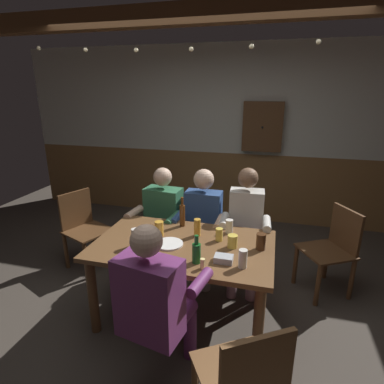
# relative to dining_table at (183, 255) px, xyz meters

# --- Properties ---
(ground_plane) EXTENTS (7.93, 7.93, 0.00)m
(ground_plane) POSITION_rel_dining_table_xyz_m (0.00, -0.04, -0.63)
(ground_plane) COLOR #423A33
(back_wall_upper) EXTENTS (6.61, 0.12, 1.56)m
(back_wall_upper) POSITION_rel_dining_table_xyz_m (0.00, 2.49, 1.21)
(back_wall_upper) COLOR beige
(back_wall_wainscot) EXTENTS (6.61, 0.12, 1.05)m
(back_wall_wainscot) POSITION_rel_dining_table_xyz_m (0.00, 2.49, -0.10)
(back_wall_wainscot) COLOR brown
(back_wall_wainscot) RESTS_ON ground_plane
(ceiling_beam) EXTENTS (5.95, 0.14, 0.16)m
(ceiling_beam) POSITION_rel_dining_table_xyz_m (0.00, 0.31, 1.91)
(ceiling_beam) COLOR brown
(dining_table) EXTENTS (1.51, 0.92, 0.73)m
(dining_table) POSITION_rel_dining_table_xyz_m (0.00, 0.00, 0.00)
(dining_table) COLOR brown
(dining_table) RESTS_ON ground_plane
(person_0) EXTENTS (0.56, 0.55, 1.19)m
(person_0) POSITION_rel_dining_table_xyz_m (-0.46, 0.68, 0.03)
(person_0) COLOR #33724C
(person_0) RESTS_ON ground_plane
(person_1) EXTENTS (0.52, 0.49, 1.20)m
(person_1) POSITION_rel_dining_table_xyz_m (-0.00, 0.69, 0.04)
(person_1) COLOR #2D4C84
(person_1) RESTS_ON ground_plane
(person_2) EXTENTS (0.50, 0.54, 1.24)m
(person_2) POSITION_rel_dining_table_xyz_m (0.46, 0.67, 0.05)
(person_2) COLOR silver
(person_2) RESTS_ON ground_plane
(person_3) EXTENTS (0.59, 0.59, 1.23)m
(person_3) POSITION_rel_dining_table_xyz_m (0.01, -0.69, 0.05)
(person_3) COLOR #6B2D66
(person_3) RESTS_ON ground_plane
(chair_empty_near_right) EXTENTS (0.57, 0.57, 0.88)m
(chair_empty_near_right) POSITION_rel_dining_table_xyz_m (-1.36, 0.56, -0.15)
(chair_empty_near_right) COLOR brown
(chair_empty_near_right) RESTS_ON ground_plane
(chair_empty_near_left) EXTENTS (0.60, 0.60, 0.88)m
(chair_empty_near_left) POSITION_rel_dining_table_xyz_m (1.33, 0.76, -0.15)
(chair_empty_near_left) COLOR brown
(chair_empty_near_left) RESTS_ON ground_plane
(chair_empty_far_end) EXTENTS (0.61, 0.61, 0.88)m
(chair_empty_far_end) POSITION_rel_dining_table_xyz_m (0.63, -0.98, -0.15)
(chair_empty_far_end) COLOR brown
(chair_empty_far_end) RESTS_ON ground_plane
(table_candle) EXTENTS (0.04, 0.04, 0.08)m
(table_candle) POSITION_rel_dining_table_xyz_m (0.25, -0.35, 0.15)
(table_candle) COLOR #F9E08C
(table_candle) RESTS_ON dining_table
(condiment_caddy) EXTENTS (0.14, 0.10, 0.05)m
(condiment_caddy) POSITION_rel_dining_table_xyz_m (0.38, -0.21, 0.13)
(condiment_caddy) COLOR #B2B7BC
(condiment_caddy) RESTS_ON dining_table
(plate_0) EXTENTS (0.23, 0.23, 0.01)m
(plate_0) POSITION_rel_dining_table_xyz_m (-0.11, -0.05, 0.12)
(plate_0) COLOR white
(plate_0) RESTS_ON dining_table
(bottle_0) EXTENTS (0.05, 0.05, 0.29)m
(bottle_0) POSITION_rel_dining_table_xyz_m (-0.11, 0.34, 0.23)
(bottle_0) COLOR #593314
(bottle_0) RESTS_ON dining_table
(bottle_1) EXTENTS (0.07, 0.07, 0.23)m
(bottle_1) POSITION_rel_dining_table_xyz_m (0.18, -0.27, 0.20)
(bottle_1) COLOR #195923
(bottle_1) RESTS_ON dining_table
(pint_glass_0) EXTENTS (0.06, 0.06, 0.14)m
(pint_glass_0) POSITION_rel_dining_table_xyz_m (0.53, -0.25, 0.18)
(pint_glass_0) COLOR white
(pint_glass_0) RESTS_ON dining_table
(pint_glass_1) EXTENTS (0.08, 0.08, 0.11)m
(pint_glass_1) POSITION_rel_dining_table_xyz_m (0.41, 0.04, 0.16)
(pint_glass_1) COLOR #E5C64C
(pint_glass_1) RESTS_ON dining_table
(pint_glass_2) EXTENTS (0.08, 0.08, 0.13)m
(pint_glass_2) POSITION_rel_dining_table_xyz_m (-0.25, 0.09, 0.17)
(pint_glass_2) COLOR gold
(pint_glass_2) RESTS_ON dining_table
(pint_glass_3) EXTENTS (0.06, 0.06, 0.11)m
(pint_glass_3) POSITION_rel_dining_table_xyz_m (0.28, 0.13, 0.17)
(pint_glass_3) COLOR #E5C64C
(pint_glass_3) RESTS_ON dining_table
(pint_glass_4) EXTENTS (0.07, 0.07, 0.16)m
(pint_glass_4) POSITION_rel_dining_table_xyz_m (-0.37, -0.15, 0.19)
(pint_glass_4) COLOR white
(pint_glass_4) RESTS_ON dining_table
(pint_glass_5) EXTENTS (0.08, 0.08, 0.14)m
(pint_glass_5) POSITION_rel_dining_table_xyz_m (0.64, 0.06, 0.18)
(pint_glass_5) COLOR #4C2D19
(pint_glass_5) RESTS_ON dining_table
(pint_glass_6) EXTENTS (0.06, 0.06, 0.16)m
(pint_glass_6) POSITION_rel_dining_table_xyz_m (0.08, 0.17, 0.19)
(pint_glass_6) COLOR gold
(pint_glass_6) RESTS_ON dining_table
(pint_glass_7) EXTENTS (0.07, 0.07, 0.12)m
(pint_glass_7) POSITION_rel_dining_table_xyz_m (0.34, 0.31, 0.17)
(pint_glass_7) COLOR white
(pint_glass_7) RESTS_ON dining_table
(wall_dart_cabinet) EXTENTS (0.56, 0.15, 0.70)m
(wall_dart_cabinet) POSITION_rel_dining_table_xyz_m (0.49, 2.36, 0.85)
(wall_dart_cabinet) COLOR brown
(string_lights) EXTENTS (4.66, 0.04, 0.17)m
(string_lights) POSITION_rel_dining_table_xyz_m (-0.00, 0.26, 1.70)
(string_lights) COLOR #F9EAB2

